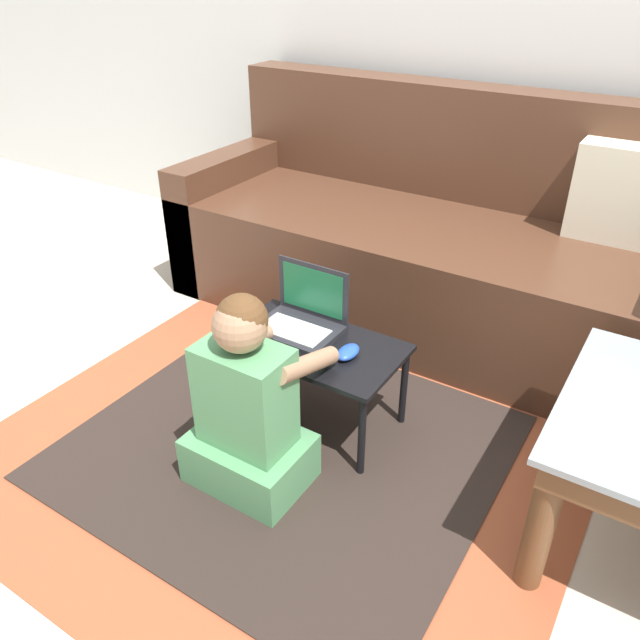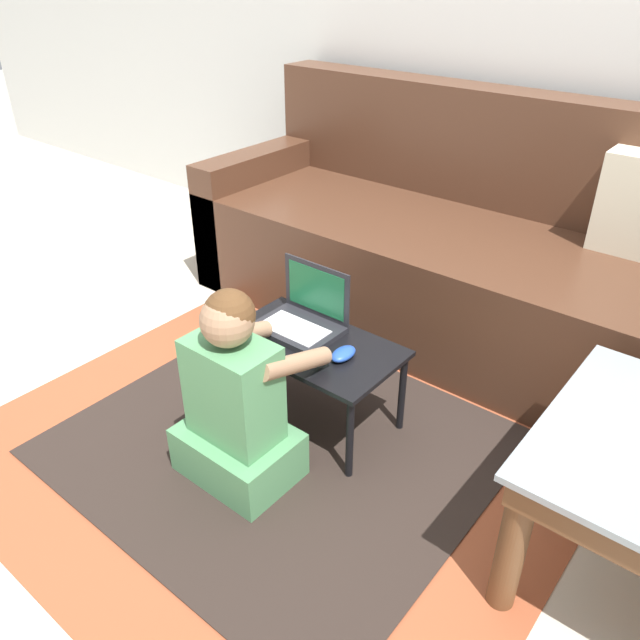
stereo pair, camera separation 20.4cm
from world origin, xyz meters
name	(u,v)px [view 1 (the left image)]	position (x,y,z in m)	size (l,w,h in m)	color
ground_plane	(291,437)	(0.00, 0.00, 0.00)	(16.00, 16.00, 0.00)	beige
area_rug	(286,447)	(0.02, -0.05, 0.00)	(1.84, 1.64, 0.01)	#9E4C2D
couch	(429,246)	(0.02, 1.04, 0.32)	(2.17, 0.86, 0.94)	#4C2D1E
laptop_desk	(314,353)	(0.02, 0.12, 0.28)	(0.58, 0.34, 0.32)	black
laptop	(301,320)	(-0.07, 0.17, 0.36)	(0.28, 0.20, 0.21)	#232328
computer_mouse	(348,352)	(0.15, 0.12, 0.34)	(0.06, 0.10, 0.03)	#234CB2
person_seated	(248,409)	(0.01, -0.22, 0.27)	(0.35, 0.41, 0.65)	#518E5B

